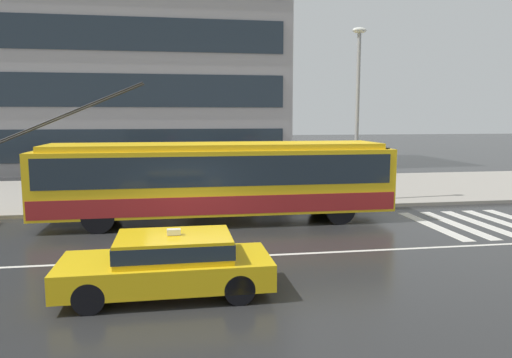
# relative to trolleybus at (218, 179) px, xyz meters

# --- Properties ---
(ground_plane) EXTENTS (160.00, 160.00, 0.00)m
(ground_plane) POSITION_rel_trolleybus_xyz_m (-1.05, -3.23, -1.54)
(ground_plane) COLOR #262627
(sidewalk_slab) EXTENTS (80.00, 10.00, 0.14)m
(sidewalk_slab) POSITION_rel_trolleybus_xyz_m (-1.05, 6.60, -1.47)
(sidewalk_slab) COLOR gray
(sidewalk_slab) RESTS_ON ground_plane
(crosswalk_stripe_edge_near) EXTENTS (0.44, 4.40, 0.01)m
(crosswalk_stripe_edge_near) POSITION_rel_trolleybus_xyz_m (7.18, -1.82, -1.54)
(crosswalk_stripe_edge_near) COLOR beige
(crosswalk_stripe_edge_near) RESTS_ON ground_plane
(crosswalk_stripe_inner_a) EXTENTS (0.44, 4.40, 0.01)m
(crosswalk_stripe_inner_a) POSITION_rel_trolleybus_xyz_m (8.08, -1.82, -1.54)
(crosswalk_stripe_inner_a) COLOR beige
(crosswalk_stripe_inner_a) RESTS_ON ground_plane
(crosswalk_stripe_center) EXTENTS (0.44, 4.40, 0.01)m
(crosswalk_stripe_center) POSITION_rel_trolleybus_xyz_m (8.98, -1.82, -1.54)
(crosswalk_stripe_center) COLOR beige
(crosswalk_stripe_center) RESTS_ON ground_plane
(crosswalk_stripe_inner_b) EXTENTS (0.44, 4.40, 0.01)m
(crosswalk_stripe_inner_b) POSITION_rel_trolleybus_xyz_m (9.88, -1.82, -1.54)
(crosswalk_stripe_inner_b) COLOR beige
(crosswalk_stripe_inner_b) RESTS_ON ground_plane
(lane_centre_line) EXTENTS (72.00, 0.14, 0.01)m
(lane_centre_line) POSITION_rel_trolleybus_xyz_m (-1.05, -4.43, -1.54)
(lane_centre_line) COLOR silver
(lane_centre_line) RESTS_ON ground_plane
(trolleybus) EXTENTS (13.43, 2.56, 4.84)m
(trolleybus) POSITION_rel_trolleybus_xyz_m (0.00, 0.00, 0.00)
(trolleybus) COLOR yellow
(trolleybus) RESTS_ON ground_plane
(taxi_oncoming_near) EXTENTS (4.36, 1.86, 1.39)m
(taxi_oncoming_near) POSITION_rel_trolleybus_xyz_m (-1.59, -6.90, -0.84)
(taxi_oncoming_near) COLOR yellow
(taxi_oncoming_near) RESTS_ON ground_plane
(bus_shelter) EXTENTS (4.27, 1.58, 2.48)m
(bus_shelter) POSITION_rel_trolleybus_xyz_m (-0.09, 3.06, 0.44)
(bus_shelter) COLOR gray
(bus_shelter) RESTS_ON sidewalk_slab
(pedestrian_at_shelter) EXTENTS (1.45, 1.45, 1.97)m
(pedestrian_at_shelter) POSITION_rel_trolleybus_xyz_m (-0.51, 2.32, 0.19)
(pedestrian_at_shelter) COLOR black
(pedestrian_at_shelter) RESTS_ON sidewalk_slab
(pedestrian_approaching_curb) EXTENTS (1.51, 1.51, 1.91)m
(pedestrian_approaching_curb) POSITION_rel_trolleybus_xyz_m (-1.94, 4.05, 0.16)
(pedestrian_approaching_curb) COLOR #54593D
(pedestrian_approaching_curb) RESTS_ON sidewalk_slab
(pedestrian_walking_past) EXTENTS (1.41, 1.41, 2.00)m
(pedestrian_walking_past) POSITION_rel_trolleybus_xyz_m (4.90, 4.27, 0.22)
(pedestrian_walking_past) COLOR brown
(pedestrian_walking_past) RESTS_ON sidewalk_slab
(pedestrian_waiting_by_pole) EXTENTS (0.49, 0.49, 1.62)m
(pedestrian_waiting_by_pole) POSITION_rel_trolleybus_xyz_m (-4.15, 3.46, -0.44)
(pedestrian_waiting_by_pole) COLOR #192E45
(pedestrian_waiting_by_pole) RESTS_ON sidewalk_slab
(street_lamp) EXTENTS (0.60, 0.32, 7.19)m
(street_lamp) POSITION_rel_trolleybus_xyz_m (6.10, 2.64, 2.82)
(street_lamp) COLOR #939496
(street_lamp) RESTS_ON sidewalk_slab
(office_tower_corner_left) EXTENTS (22.84, 10.68, 21.02)m
(office_tower_corner_left) POSITION_rel_trolleybus_xyz_m (-5.09, 19.69, 8.98)
(office_tower_corner_left) COLOR gray
(office_tower_corner_left) RESTS_ON ground_plane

